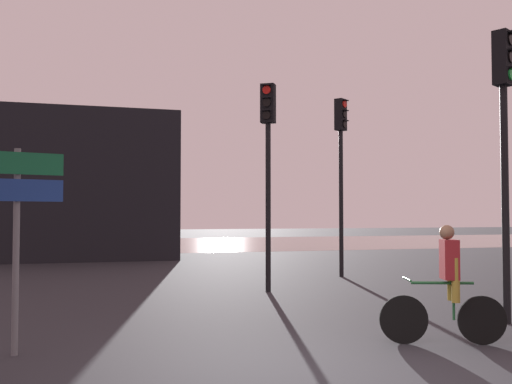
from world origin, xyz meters
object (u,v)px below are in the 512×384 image
Objects in this scene: distant_building at (1,185)px; traffic_light_far_right at (341,154)px; traffic_light_center at (268,148)px; traffic_light_near_right at (504,120)px; cyclist at (447,284)px; direction_sign_post at (17,212)px.

traffic_light_far_right is at bearing -40.58° from distant_building.
traffic_light_near_right reaches higher than traffic_light_center.
distant_building is 8.14× the size of cyclist.
distant_building is at bearing -25.25° from traffic_light_center.
traffic_light_near_right is 3.25m from cyclist.
distant_building is 18.91m from cyclist.
distant_building reaches higher than direction_sign_post.
traffic_light_center reaches higher than cyclist.
traffic_light_center is at bearing -56.76° from distant_building.
traffic_light_center is 2.91× the size of cyclist.
distant_building is 2.64× the size of traffic_light_far_right.
distant_building is 16.27m from direction_sign_post.
direction_sign_post is at bearing 76.73° from traffic_light_center.
traffic_light_far_right is (10.28, -8.80, 0.59)m from distant_building.
cyclist is at bearing 156.00° from direction_sign_post.
traffic_light_center is at bearing 3.60° from traffic_light_far_right.
cyclist is at bearing -64.05° from distant_building.
traffic_light_near_right reaches higher than direction_sign_post.
cyclist is (-1.81, -1.04, -2.49)m from traffic_light_near_right.
traffic_light_near_right is at bearing 151.53° from traffic_light_center.
traffic_light_far_right reaches higher than direction_sign_post.
traffic_light_far_right is 8.76m from cyclist.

